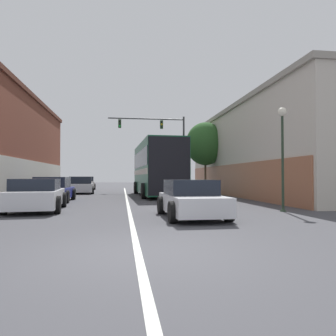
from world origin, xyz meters
TOP-DOWN VIEW (x-y plane):
  - ground_plane at (0.00, 0.00)m, footprint 160.00×160.00m
  - lane_center_line at (0.00, 14.62)m, footprint 0.14×41.24m
  - building_right_storefront at (11.71, 17.33)m, footprint 8.83×22.39m
  - bus at (2.25, 17.87)m, footprint 3.17×10.21m
  - hatchback_foreground at (2.05, 4.97)m, footprint 2.04×3.98m
  - parked_car_left_near at (-3.75, 22.41)m, footprint 2.45×4.54m
  - parked_car_left_mid at (-3.74, 8.01)m, footprint 2.40×4.63m
  - parked_car_left_far at (-4.12, 13.10)m, footprint 2.13×4.61m
  - parked_car_left_distant at (-4.40, 31.57)m, footprint 2.54×4.32m
  - traffic_signal_gantry at (3.62, 25.23)m, footprint 7.36×0.36m
  - street_lamp at (6.09, 6.32)m, footprint 0.36×0.36m
  - street_tree_near at (6.76, 21.22)m, footprint 3.35×3.01m

SIDE VIEW (x-z plane):
  - ground_plane at x=0.00m, z-range 0.00..0.00m
  - lane_center_line at x=0.00m, z-range 0.00..0.01m
  - hatchback_foreground at x=2.05m, z-range -0.02..1.26m
  - parked_car_left_mid at x=-3.74m, z-range -0.01..1.29m
  - parked_car_left_far at x=-4.12m, z-range -0.03..1.35m
  - parked_car_left_near at x=-3.75m, z-range -0.04..1.37m
  - parked_car_left_distant at x=-4.40m, z-range -0.03..1.40m
  - bus at x=2.25m, z-range 0.22..4.04m
  - street_lamp at x=6.09m, z-range 0.57..4.75m
  - building_right_storefront at x=11.71m, z-range 0.12..6.64m
  - street_tree_near at x=6.76m, z-range 1.19..7.26m
  - traffic_signal_gantry at x=3.62m, z-range 1.55..8.83m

